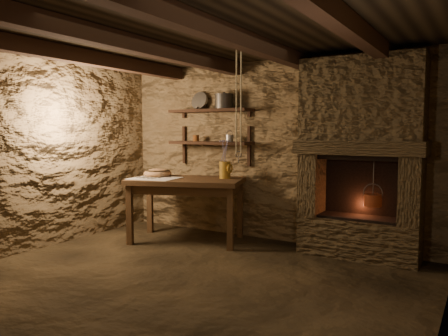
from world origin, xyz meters
The scene contains 24 objects.
floor centered at (0.00, 0.00, 0.00)m, with size 4.50×4.50×0.00m, color black.
back_wall centered at (0.00, 2.00, 1.20)m, with size 4.50×0.04×2.40m, color brown.
left_wall centered at (-2.25, 0.00, 1.20)m, with size 0.04×4.00×2.40m, color brown.
right_wall centered at (2.25, 0.00, 1.20)m, with size 0.04×4.00×2.40m, color brown.
ceiling centered at (0.00, 0.00, 2.40)m, with size 4.50×4.00×0.04m, color black.
beam_far_left centered at (-1.50, 0.00, 2.31)m, with size 0.14×3.95×0.16m, color black.
beam_mid_left centered at (-0.50, 0.00, 2.31)m, with size 0.14×3.95×0.16m, color black.
beam_mid_right centered at (0.50, 0.00, 2.31)m, with size 0.14×3.95×0.16m, color black.
beam_far_right centered at (1.50, 0.00, 2.31)m, with size 0.14×3.95×0.16m, color black.
shelf_lower centered at (-0.85, 1.84, 1.30)m, with size 1.25×0.30×0.04m, color black.
shelf_upper centered at (-0.85, 1.84, 1.75)m, with size 1.25×0.30×0.04m, color black.
hearth centered at (1.25, 1.77, 1.23)m, with size 1.43×0.51×2.30m.
work_table centered at (-0.90, 1.34, 0.45)m, with size 1.66×1.27×0.84m.
linen_cloth centered at (-1.25, 1.11, 0.84)m, with size 0.61×0.49×0.01m, color beige.
pewter_cutlery_row centered at (-1.25, 1.09, 0.85)m, with size 0.51×0.20×0.01m, color gray, non-canonical shape.
drinking_glasses centered at (-1.23, 1.23, 0.89)m, with size 0.20×0.06×0.08m, color white, non-canonical shape.
stoneware_jug centered at (-0.47, 1.61, 1.06)m, with size 0.19×0.19×0.52m.
wooden_bowl centered at (-1.38, 1.32, 0.88)m, with size 0.38×0.38×0.14m, color #9D6D44.
iron_stockpot centered at (-0.62, 1.84, 1.86)m, with size 0.25×0.25×0.18m, color #32302D.
tin_pan centered at (-1.10, 1.94, 1.90)m, with size 0.26×0.26×0.04m, color gray.
small_kettle centered at (-0.54, 1.84, 1.37)m, with size 0.14×0.11×0.15m, color gray, non-canonical shape.
rusty_tin centered at (-1.10, 1.84, 1.36)m, with size 0.09×0.09×0.09m, color #4F270F.
red_pot centered at (1.41, 1.72, 0.70)m, with size 0.22×0.22×0.54m.
hanging_ropes centered at (0.05, 1.05, 1.80)m, with size 0.08×0.08×1.20m, color #C9BB8D, non-canonical shape.
Camera 1 is at (2.50, -3.31, 1.47)m, focal length 35.00 mm.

